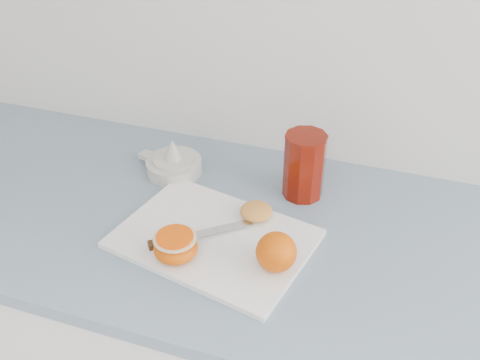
# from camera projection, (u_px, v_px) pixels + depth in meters

# --- Properties ---
(counter) EXTENTS (2.39, 0.64, 0.89)m
(counter) POSITION_uv_depth(u_px,v_px,m) (229.00, 356.00, 1.36)
(counter) COLOR white
(counter) RESTS_ON ground
(cutting_board) EXTENTS (0.41, 0.33, 0.01)m
(cutting_board) POSITION_uv_depth(u_px,v_px,m) (214.00, 239.00, 1.05)
(cutting_board) COLOR white
(cutting_board) RESTS_ON counter
(whole_orange) EXTENTS (0.07, 0.07, 0.07)m
(whole_orange) POSITION_uv_depth(u_px,v_px,m) (276.00, 252.00, 0.95)
(whole_orange) COLOR orange
(whole_orange) RESTS_ON cutting_board
(half_orange) EXTENTS (0.08, 0.08, 0.05)m
(half_orange) POSITION_uv_depth(u_px,v_px,m) (176.00, 247.00, 0.98)
(half_orange) COLOR orange
(half_orange) RESTS_ON cutting_board
(squeezed_shell) EXTENTS (0.07, 0.07, 0.03)m
(squeezed_shell) POSITION_uv_depth(u_px,v_px,m) (256.00, 211.00, 1.09)
(squeezed_shell) COLOR orange
(squeezed_shell) RESTS_ON cutting_board
(paring_knife) EXTENTS (0.17, 0.15, 0.01)m
(paring_knife) POSITION_uv_depth(u_px,v_px,m) (181.00, 238.00, 1.03)
(paring_knife) COLOR #4F3315
(paring_knife) RESTS_ON cutting_board
(citrus_juicer) EXTENTS (0.16, 0.13, 0.09)m
(citrus_juicer) POSITION_uv_depth(u_px,v_px,m) (173.00, 163.00, 1.24)
(citrus_juicer) COLOR silver
(citrus_juicer) RESTS_ON counter
(red_tumbler) EXTENTS (0.09, 0.09, 0.15)m
(red_tumbler) POSITION_uv_depth(u_px,v_px,m) (304.00, 168.00, 1.14)
(red_tumbler) COLOR #6C1105
(red_tumbler) RESTS_ON counter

